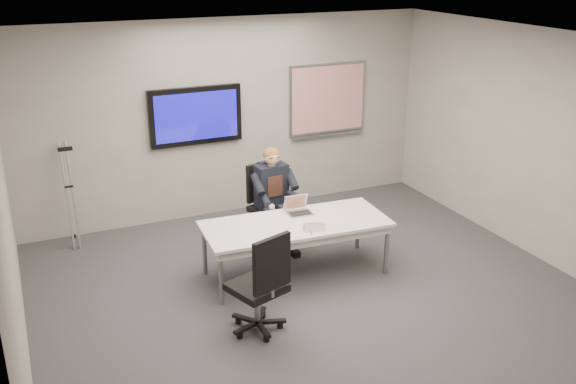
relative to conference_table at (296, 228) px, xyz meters
name	(u,v)px	position (x,y,z in m)	size (l,w,h in m)	color
floor	(323,305)	(-0.03, -0.79, -0.59)	(6.00, 6.00, 0.02)	#373739
ceiling	(329,45)	(-0.03, -0.79, 2.21)	(6.00, 6.00, 0.02)	white
wall_back	(229,118)	(-0.03, 2.21, 0.81)	(6.00, 0.02, 2.80)	gray
wall_front	(548,338)	(-0.03, -3.79, 0.81)	(6.00, 0.02, 2.80)	gray
wall_left	(8,235)	(-3.03, -0.79, 0.81)	(0.02, 6.00, 2.80)	gray
wall_right	(549,150)	(2.97, -0.79, 0.81)	(0.02, 6.00, 2.80)	gray
conference_table	(296,228)	(0.00, 0.00, 0.00)	(2.22, 1.03, 0.67)	white
tv_display	(196,116)	(-0.53, 2.16, 0.91)	(1.30, 0.09, 0.80)	black
whiteboard	(328,100)	(1.52, 2.18, 0.94)	(1.25, 0.08, 1.10)	gray
office_chair_far	(269,217)	(0.07, 1.01, -0.27)	(0.63, 0.63, 1.04)	black
office_chair_near	(260,301)	(-0.84, -0.99, -0.24)	(0.67, 0.67, 1.11)	black
seated_person	(277,209)	(0.09, 0.77, -0.06)	(0.43, 0.73, 1.31)	#1D2330
crutch	(70,193)	(-2.31, 1.94, 0.12)	(0.19, 0.46, 1.42)	#A3A5AA
laptop	(298,209)	(0.15, 0.25, 0.13)	(0.31, 0.29, 0.21)	silver
name_tent	(314,227)	(0.09, -0.30, 0.12)	(0.23, 0.06, 0.09)	white
pen	(311,232)	(0.04, -0.33, 0.08)	(0.01, 0.01, 0.13)	black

